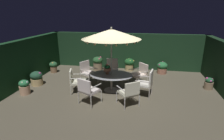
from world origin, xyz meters
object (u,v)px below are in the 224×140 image
Objects in this scene: centerpiece_planter at (107,69)px; potted_plant_back_center at (129,64)px; potted_plant_left_near at (98,63)px; patio_chair_southeast at (140,73)px; patio_chair_south at (112,68)px; potted_plant_right_far at (24,87)px; potted_plant_back_right at (37,78)px; patio_umbrella at (111,34)px; patio_chair_north at (88,89)px; potted_plant_front_corner at (53,66)px; potted_plant_back_left at (162,67)px; potted_plant_right_near at (209,83)px; patio_chair_northeast at (129,92)px; patio_dining_table at (111,77)px; patio_chair_southwest at (87,71)px; patio_chair_west at (76,80)px; patio_chair_east at (147,82)px.

potted_plant_back_center is at bearing 77.18° from centerpiece_planter.
patio_chair_southeast is at bearing -36.08° from potted_plant_left_near.
potted_plant_right_far is (-3.11, -2.36, -0.26)m from patio_chair_south.
potted_plant_right_far is at bearing -86.33° from potted_plant_back_right.
patio_chair_southeast is 1.52× the size of potted_plant_back_right.
patio_umbrella is 3.87× the size of potted_plant_back_center.
patio_chair_north is (-0.59, -1.31, -1.76)m from patio_umbrella.
potted_plant_back_left reaches higher than potted_plant_front_corner.
potted_plant_right_near is at bearing 25.65° from patio_chair_north.
patio_umbrella reaches higher than patio_chair_northeast.
patio_chair_southwest is (-1.25, 0.71, -0.02)m from patio_dining_table.
patio_chair_southwest reaches higher than potted_plant_left_near.
centerpiece_planter is 3.64m from potted_plant_back_left.
patio_chair_southwest is 1.91× the size of potted_plant_right_near.
centerpiece_planter is 0.43× the size of patio_chair_west.
potted_plant_back_left is (3.61, 3.10, -0.22)m from patio_chair_west.
patio_umbrella is 4.63m from potted_plant_right_near.
patio_chair_east is at bearing -105.49° from potted_plant_back_left.
potted_plant_back_center is (1.85, 3.33, -0.17)m from patio_chair_west.
patio_umbrella reaches higher than potted_plant_back_left.
potted_plant_front_corner is (-2.26, 1.08, -0.24)m from patio_chair_southwest.
patio_chair_southeast is at bearing -122.15° from potted_plant_back_left.
potted_plant_back_center is (-0.37, 4.07, -0.17)m from patio_chair_northeast.
patio_umbrella reaches higher than patio_dining_table.
patio_dining_table is at bearing 59.98° from patio_umbrella.
potted_plant_left_near is at bearing 88.24° from patio_chair_west.
potted_plant_front_corner is 5.82m from potted_plant_back_left.
patio_dining_table is 1.75m from patio_umbrella.
patio_dining_table is at bearing -99.22° from potted_plant_back_center.
patio_chair_south is at bearing 37.20° from potted_plant_right_far.
patio_umbrella is 2.29m from patio_chair_southeast.
potted_plant_front_corner is (-3.99, -1.12, -0.04)m from potted_plant_back_center.
patio_chair_northeast is 2.08m from patio_chair_southeast.
patio_chair_southeast is at bearing -179.79° from potted_plant_right_near.
patio_chair_northeast is at bearing -53.96° from patio_dining_table.
centerpiece_planter is 0.54× the size of potted_plant_left_near.
potted_plant_front_corner is (-2.23, -0.86, -0.08)m from potted_plant_left_near.
centerpiece_planter is 1.66m from patio_chair_east.
potted_plant_left_near is at bearing 143.92° from patio_chair_southeast.
patio_chair_south is (-0.05, 1.39, -0.38)m from centerpiece_planter.
potted_plant_right_near is at bearing 13.88° from patio_chair_west.
potted_plant_left_near is at bearing 60.20° from potted_plant_right_far.
patio_chair_west is 1.83× the size of potted_plant_right_near.
centerpiece_planter reaches higher than patio_chair_north.
patio_umbrella is 4.21× the size of potted_plant_back_left.
centerpiece_planter is at bearing 20.76° from patio_chair_west.
patio_chair_north is at bearing -154.35° from potted_plant_right_near.
potted_plant_right_far is (-3.34, -0.94, -2.04)m from patio_umbrella.
potted_plant_back_center is 1.29× the size of potted_plant_right_near.
potted_plant_back_right is at bearing 167.82° from patio_chair_west.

